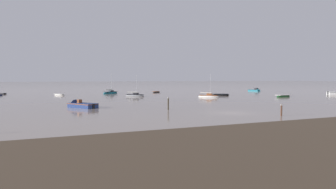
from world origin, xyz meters
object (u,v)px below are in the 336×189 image
Objects in this scene: rowboat_moored_4 at (1,94)px; mooring_post_right at (281,110)px; sailboat_moored_1 at (110,93)px; motorboat_moored_1 at (79,106)px; rowboat_moored_6 at (283,96)px; motorboat_moored_0 at (256,91)px; sailboat_moored_2 at (208,96)px; rowboat_moored_5 at (156,92)px; mooring_post_left at (168,104)px; rowboat_moored_0 at (59,95)px; sailboat_moored_0 at (135,96)px; rowboat_moored_7 at (221,95)px.

mooring_post_right is at bearing -77.80° from rowboat_moored_4.
mooring_post_right is at bearing -117.68° from sailboat_moored_1.
motorboat_moored_1 is 1.24× the size of rowboat_moored_6.
motorboat_moored_0 is 0.84× the size of sailboat_moored_2.
rowboat_moored_4 is (-12.49, 46.30, -0.12)m from motorboat_moored_1.
motorboat_moored_1 is (-60.64, -35.01, 0.01)m from motorboat_moored_0.
mooring_post_left reaches higher than rowboat_moored_5.
rowboat_moored_0 is 0.82× the size of rowboat_moored_6.
sailboat_moored_1 reaches higher than motorboat_moored_0.
sailboat_moored_0 reaches higher than motorboat_moored_0.
motorboat_moored_1 is at bearing -31.49° from rowboat_moored_0.
mooring_post_left reaches higher than rowboat_moored_7.
rowboat_moored_7 reaches higher than rowboat_moored_0.
sailboat_moored_0 is at bearing 20.71° from rowboat_moored_0.
rowboat_moored_7 is at bearing 89.50° from sailboat_moored_2.
sailboat_moored_0 reaches higher than rowboat_moored_7.
mooring_post_left is (-25.70, -26.01, 0.59)m from rowboat_moored_7.
motorboat_moored_1 is 3.07× the size of mooring_post_left.
rowboat_moored_4 is 27.86m from sailboat_moored_1.
sailboat_moored_0 is (15.09, -12.23, 0.07)m from rowboat_moored_0.
rowboat_moored_4 is at bearing -14.56° from motorboat_moored_1.
mooring_post_right is (31.13, -65.84, 0.49)m from rowboat_moored_4.
rowboat_moored_0 is at bearing 108.22° from mooring_post_right.
rowboat_moored_4 is at bearing -175.69° from sailboat_moored_0.
sailboat_moored_0 is at bearing -64.75° from motorboat_moored_1.
sailboat_moored_1 is at bearing 171.64° from sailboat_moored_2.
rowboat_moored_6 is (17.15, -32.40, 0.05)m from rowboat_moored_5.
sailboat_moored_2 is 1.24× the size of rowboat_moored_7.
sailboat_moored_1 reaches higher than rowboat_moored_4.
rowboat_moored_0 is at bearing -54.10° from rowboat_moored_4.
rowboat_moored_5 is at bearing 108.79° from rowboat_moored_6.
motorboat_moored_0 is 2.46× the size of mooring_post_left.
rowboat_moored_6 is at bearing 157.09° from rowboat_moored_7.
rowboat_moored_4 is at bearing -161.24° from rowboat_moored_0.
motorboat_moored_1 is 1.70× the size of rowboat_moored_5.
rowboat_moored_0 is 57.20m from mooring_post_right.
rowboat_moored_7 is 3.01× the size of mooring_post_right.
sailboat_moored_1 is at bearing -29.88° from rowboat_moored_4.
sailboat_moored_1 is 1.36× the size of rowboat_moored_7.
motorboat_moored_1 is 1.29× the size of rowboat_moored_7.
sailboat_moored_2 is at bearing 58.81° from rowboat_moored_5.
mooring_post_left is at bearing -126.98° from sailboat_moored_1.
mooring_post_left is at bearing -17.76° from rowboat_moored_0.
sailboat_moored_0 is 1.70× the size of rowboat_moored_4.
motorboat_moored_1 is 40.19m from rowboat_moored_7.
motorboat_moored_1 is at bearing -79.85° from motorboat_moored_0.
sailboat_moored_1 reaches higher than mooring_post_right.
rowboat_moored_4 is 0.94× the size of rowboat_moored_5.
rowboat_moored_7 is at bearing 45.34° from mooring_post_left.
motorboat_moored_0 reaches higher than rowboat_moored_6.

